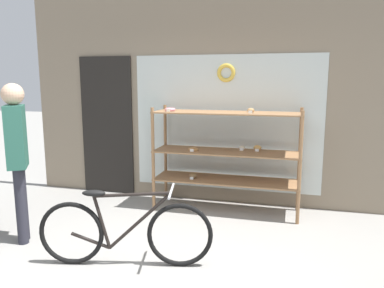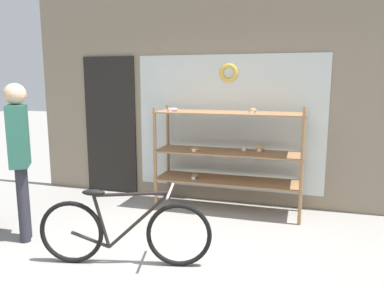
{
  "view_description": "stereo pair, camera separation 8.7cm",
  "coord_description": "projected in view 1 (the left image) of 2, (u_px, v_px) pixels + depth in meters",
  "views": [
    {
      "loc": [
        1.13,
        -2.66,
        1.76
      ],
      "look_at": [
        0.14,
        0.95,
        1.11
      ],
      "focal_mm": 35.0,
      "sensor_mm": 36.0,
      "label": 1
    },
    {
      "loc": [
        1.21,
        -2.63,
        1.76
      ],
      "look_at": [
        0.14,
        0.95,
        1.11
      ],
      "focal_mm": 35.0,
      "sensor_mm": 36.0,
      "label": 2
    }
  ],
  "objects": [
    {
      "name": "storefront_facade",
      "position": [
        210.0,
        67.0,
        5.25
      ],
      "size": [
        5.63,
        0.13,
        3.99
      ],
      "color": "gray",
      "rests_on": "ground_plane"
    },
    {
      "name": "display_case",
      "position": [
        226.0,
        150.0,
        4.97
      ],
      "size": [
        1.93,
        0.54,
        1.4
      ],
      "color": "#8E6642",
      "rests_on": "ground_plane"
    },
    {
      "name": "bicycle",
      "position": [
        124.0,
        232.0,
        3.54
      ],
      "size": [
        1.63,
        0.53,
        0.76
      ],
      "rotation": [
        0.0,
        0.0,
        0.23
      ],
      "color": "black",
      "rests_on": "ground_plane"
    },
    {
      "name": "pedestrian",
      "position": [
        17.0,
        150.0,
        3.95
      ],
      "size": [
        0.32,
        0.37,
        1.72
      ],
      "rotation": [
        0.0,
        0.0,
        -1.0
      ],
      "color": "#282833",
      "rests_on": "ground_plane"
    }
  ]
}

